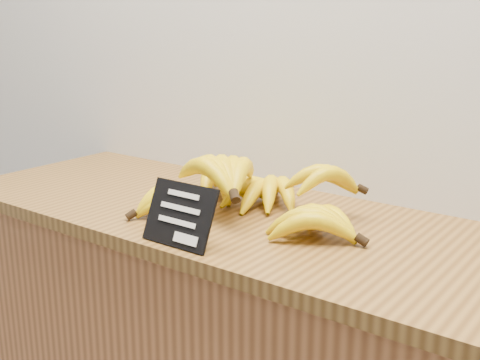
# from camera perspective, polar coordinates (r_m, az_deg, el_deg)

# --- Properties ---
(counter_top) EXTENTS (1.52, 0.54, 0.03)m
(counter_top) POSITION_cam_1_polar(r_m,az_deg,el_deg) (1.31, 1.30, -3.97)
(counter_top) COLOR brown
(counter_top) RESTS_ON counter
(chalkboard_sign) EXTENTS (0.15, 0.05, 0.11)m
(chalkboard_sign) POSITION_cam_1_polar(r_m,az_deg,el_deg) (1.14, -5.75, -3.31)
(chalkboard_sign) COLOR black
(chalkboard_sign) RESTS_ON counter_top
(banana_pile) EXTENTS (0.55, 0.39, 0.13)m
(banana_pile) POSITION_cam_1_polar(r_m,az_deg,el_deg) (1.30, 0.83, -1.06)
(banana_pile) COLOR yellow
(banana_pile) RESTS_ON counter_top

